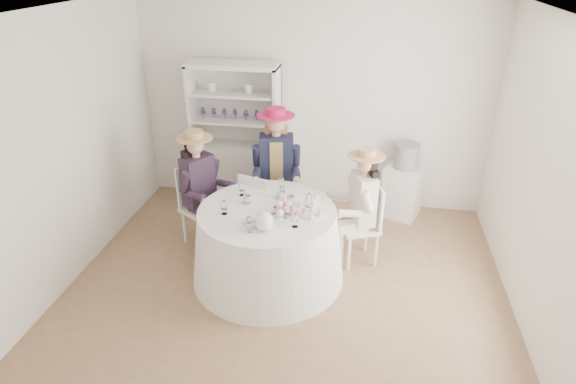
# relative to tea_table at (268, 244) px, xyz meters

# --- Properties ---
(ground) EXTENTS (4.50, 4.50, 0.00)m
(ground) POSITION_rel_tea_table_xyz_m (0.22, -0.14, -0.40)
(ground) COLOR brown
(ground) RESTS_ON ground
(ceiling) EXTENTS (4.50, 4.50, 0.00)m
(ceiling) POSITION_rel_tea_table_xyz_m (0.22, -0.14, 2.30)
(ceiling) COLOR white
(ceiling) RESTS_ON wall_back
(wall_back) EXTENTS (4.50, 0.00, 4.50)m
(wall_back) POSITION_rel_tea_table_xyz_m (0.22, 1.86, 0.95)
(wall_back) COLOR white
(wall_back) RESTS_ON ground
(wall_front) EXTENTS (4.50, 0.00, 4.50)m
(wall_front) POSITION_rel_tea_table_xyz_m (0.22, -2.14, 0.95)
(wall_front) COLOR white
(wall_front) RESTS_ON ground
(wall_left) EXTENTS (0.00, 4.50, 4.50)m
(wall_left) POSITION_rel_tea_table_xyz_m (-2.03, -0.14, 0.95)
(wall_left) COLOR white
(wall_left) RESTS_ON ground
(wall_right) EXTENTS (0.00, 4.50, 4.50)m
(wall_right) POSITION_rel_tea_table_xyz_m (2.47, -0.14, 0.95)
(wall_right) COLOR white
(wall_right) RESTS_ON ground
(tea_table) EXTENTS (1.60, 1.60, 0.81)m
(tea_table) POSITION_rel_tea_table_xyz_m (0.00, 0.00, 0.00)
(tea_table) COLOR white
(tea_table) RESTS_ON ground
(hutch) EXTENTS (1.24, 0.69, 1.92)m
(hutch) POSITION_rel_tea_table_xyz_m (-0.74, 1.61, 0.28)
(hutch) COLOR silver
(hutch) RESTS_ON ground
(side_table) EXTENTS (0.57, 0.57, 0.68)m
(side_table) POSITION_rel_tea_table_xyz_m (1.45, 1.61, -0.06)
(side_table) COLOR silver
(side_table) RESTS_ON ground
(hatbox) EXTENTS (0.36, 0.36, 0.31)m
(hatbox) POSITION_rel_tea_table_xyz_m (1.45, 1.61, 0.44)
(hatbox) COLOR black
(hatbox) RESTS_ON side_table
(guest_left) EXTENTS (0.60, 0.56, 1.40)m
(guest_left) POSITION_rel_tea_table_xyz_m (-0.89, 0.52, 0.39)
(guest_left) COLOR silver
(guest_left) RESTS_ON ground
(guest_mid) EXTENTS (0.58, 0.61, 1.54)m
(guest_mid) POSITION_rel_tea_table_xyz_m (-0.10, 1.03, 0.47)
(guest_mid) COLOR silver
(guest_mid) RESTS_ON ground
(guest_right) EXTENTS (0.56, 0.51, 1.35)m
(guest_right) POSITION_rel_tea_table_xyz_m (0.93, 0.45, 0.36)
(guest_right) COLOR silver
(guest_right) RESTS_ON ground
(spare_chair) EXTENTS (0.47, 0.47, 0.91)m
(spare_chair) POSITION_rel_tea_table_xyz_m (-0.24, 0.61, 0.09)
(spare_chair) COLOR silver
(spare_chair) RESTS_ON ground
(teacup_a) EXTENTS (0.12, 0.12, 0.07)m
(teacup_a) POSITION_rel_tea_table_xyz_m (-0.23, 0.11, 0.44)
(teacup_a) COLOR white
(teacup_a) RESTS_ON tea_table
(teacup_b) EXTENTS (0.10, 0.10, 0.07)m
(teacup_b) POSITION_rel_tea_table_xyz_m (0.08, 0.27, 0.44)
(teacup_b) COLOR white
(teacup_b) RESTS_ON tea_table
(teacup_c) EXTENTS (0.11, 0.11, 0.07)m
(teacup_c) POSITION_rel_tea_table_xyz_m (0.21, 0.19, 0.44)
(teacup_c) COLOR white
(teacup_c) RESTS_ON tea_table
(flower_bowl) EXTENTS (0.28, 0.28, 0.06)m
(flower_bowl) POSITION_rel_tea_table_xyz_m (0.22, 0.02, 0.43)
(flower_bowl) COLOR white
(flower_bowl) RESTS_ON tea_table
(flower_arrangement) EXTENTS (0.19, 0.19, 0.07)m
(flower_arrangement) POSITION_rel_tea_table_xyz_m (0.19, -0.09, 0.50)
(flower_arrangement) COLOR pink
(flower_arrangement) RESTS_ON tea_table
(table_teapot) EXTENTS (0.26, 0.19, 0.20)m
(table_teapot) POSITION_rel_tea_table_xyz_m (0.05, -0.37, 0.49)
(table_teapot) COLOR white
(table_teapot) RESTS_ON tea_table
(sandwich_plate) EXTENTS (0.27, 0.27, 0.06)m
(sandwich_plate) POSITION_rel_tea_table_xyz_m (-0.07, -0.30, 0.42)
(sandwich_plate) COLOR white
(sandwich_plate) RESTS_ON tea_table
(cupcake_stand) EXTENTS (0.22, 0.22, 0.21)m
(cupcake_stand) POSITION_rel_tea_table_xyz_m (0.46, -0.04, 0.48)
(cupcake_stand) COLOR white
(cupcake_stand) RESTS_ON tea_table
(stemware_set) EXTENTS (0.88, 0.92, 0.15)m
(stemware_set) POSITION_rel_tea_table_xyz_m (0.00, -0.00, 0.48)
(stemware_set) COLOR white
(stemware_set) RESTS_ON tea_table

